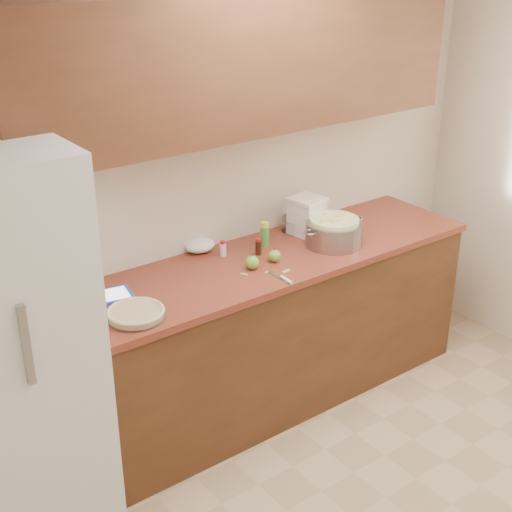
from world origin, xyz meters
TOP-DOWN VIEW (x-y plane):
  - room_shell at (0.00, 0.00)m, footprint 3.60×3.60m
  - counter_run at (0.00, 1.48)m, footprint 2.64×0.68m
  - upper_cabinets at (0.00, 1.63)m, footprint 2.60×0.34m
  - fridge at (-1.44, 1.44)m, footprint 0.70×0.70m
  - pie at (-0.86, 1.30)m, footprint 0.28×0.28m
  - colander at (0.45, 1.39)m, footprint 0.43×0.32m
  - flour_canister at (0.44, 1.61)m, footprint 0.21×0.21m
  - tablet at (-0.86, 1.56)m, footprint 0.24×0.20m
  - paring_knife at (-0.06, 1.20)m, footprint 0.03×0.19m
  - lemon_bottle at (0.13, 1.61)m, footprint 0.05×0.05m
  - cinnamon_shaker at (-0.14, 1.64)m, footprint 0.04×0.04m
  - vanilla_bottle at (0.03, 1.54)m, footprint 0.03×0.03m
  - mixing_bowl at (0.43, 1.68)m, footprint 0.22×0.22m
  - paper_towel at (-0.21, 1.77)m, footprint 0.22×0.20m
  - apple_left at (-0.11, 1.41)m, footprint 0.07×0.07m
  - apple_center at (0.04, 1.41)m, footprint 0.07×0.07m
  - peel_a at (-0.06, 1.19)m, footprint 0.03×0.04m
  - peel_b at (-0.18, 1.38)m, footprint 0.03×0.04m
  - peel_c at (0.02, 1.28)m, footprint 0.06×0.03m
  - peel_d at (-0.08, 1.33)m, footprint 0.03×0.02m
  - peel_e at (0.05, 1.41)m, footprint 0.03×0.03m

SIDE VIEW (x-z plane):
  - counter_run at x=0.00m, z-range 0.00..0.92m
  - fridge at x=-1.44m, z-range 0.00..1.80m
  - peel_a at x=-0.06m, z-range 0.92..0.92m
  - peel_b at x=-0.18m, z-range 0.92..0.92m
  - peel_c at x=0.02m, z-range 0.92..0.92m
  - peel_d at x=-0.08m, z-range 0.92..0.92m
  - peel_e at x=0.05m, z-range 0.92..0.92m
  - tablet at x=-0.86m, z-range 0.92..0.94m
  - paring_knife at x=-0.06m, z-range 0.92..0.94m
  - pie at x=-0.86m, z-range 0.92..0.97m
  - apple_center at x=0.04m, z-range 0.91..0.99m
  - paper_towel at x=-0.21m, z-range 0.92..0.99m
  - apple_left at x=-0.11m, z-range 0.91..1.00m
  - cinnamon_shaker at x=-0.14m, z-range 0.92..1.01m
  - mixing_bowl at x=0.43m, z-range 0.92..1.00m
  - vanilla_bottle at x=0.03m, z-range 0.92..1.01m
  - lemon_bottle at x=0.13m, z-range 0.92..1.06m
  - colander at x=0.45m, z-range 0.92..1.08m
  - flour_canister at x=0.44m, z-range 0.92..1.15m
  - room_shell at x=0.00m, z-range -0.50..3.10m
  - upper_cabinets at x=0.00m, z-range 1.60..2.30m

